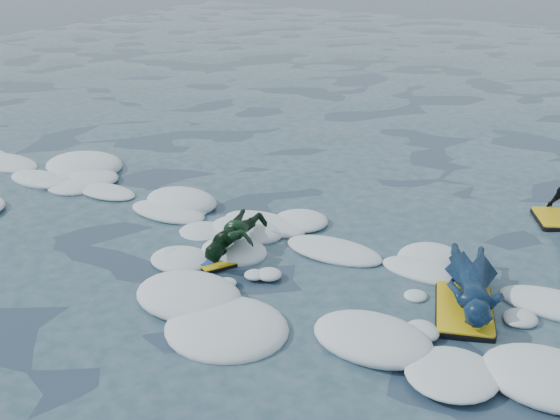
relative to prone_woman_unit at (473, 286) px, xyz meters
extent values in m
plane|color=#1D3446|center=(-2.97, -1.16, -0.20)|extent=(120.00, 120.00, 0.00)
cube|color=black|center=(0.00, -0.22, -0.17)|extent=(0.87, 1.15, 0.05)
cube|color=gold|center=(0.00, -0.22, -0.13)|extent=(0.84, 1.13, 0.02)
imported|color=navy|center=(0.00, 0.03, 0.02)|extent=(1.07, 1.64, 0.37)
cube|color=black|center=(-2.69, -0.53, -0.18)|extent=(0.68, 0.81, 0.04)
cube|color=gold|center=(-2.69, -0.53, -0.15)|extent=(0.66, 0.79, 0.01)
cube|color=#1740AD|center=(-2.69, -0.53, -0.14)|extent=(0.44, 0.66, 0.00)
imported|color=#0E3517|center=(-2.69, -0.33, 0.02)|extent=(0.62, 1.11, 0.40)
camera|label=1|loc=(1.55, -6.36, 3.52)|focal=45.00mm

